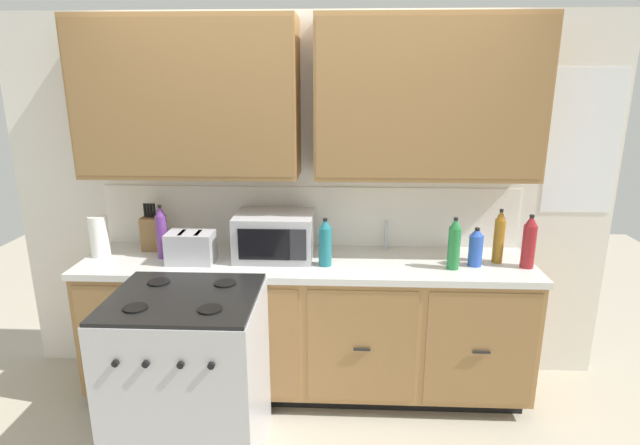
% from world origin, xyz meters
% --- Properties ---
extents(ground_plane, '(8.00, 8.00, 0.00)m').
position_xyz_m(ground_plane, '(0.00, 0.00, 0.00)').
color(ground_plane, '#B2A893').
extents(wall_unit, '(3.95, 0.40, 2.40)m').
position_xyz_m(wall_unit, '(0.00, 0.50, 1.64)').
color(wall_unit, white).
rests_on(wall_unit, ground_plane).
extents(counter_run, '(2.78, 0.64, 0.92)m').
position_xyz_m(counter_run, '(0.00, 0.30, 0.47)').
color(counter_run, black).
rests_on(counter_run, ground_plane).
extents(stove_range, '(0.76, 0.68, 0.95)m').
position_xyz_m(stove_range, '(-0.58, -0.33, 0.47)').
color(stove_range, '#B7B7BC').
rests_on(stove_range, ground_plane).
extents(microwave, '(0.48, 0.37, 0.28)m').
position_xyz_m(microwave, '(-0.20, 0.35, 1.06)').
color(microwave, '#B7B7BC').
rests_on(microwave, counter_run).
extents(toaster, '(0.28, 0.18, 0.19)m').
position_xyz_m(toaster, '(-0.70, 0.22, 1.01)').
color(toaster, '#B7B7BC').
rests_on(toaster, counter_run).
extents(knife_block, '(0.11, 0.14, 0.31)m').
position_xyz_m(knife_block, '(-1.02, 0.47, 1.03)').
color(knife_block, olive).
rests_on(knife_block, counter_run).
extents(sink_faucet, '(0.02, 0.02, 0.20)m').
position_xyz_m(sink_faucet, '(0.51, 0.51, 1.02)').
color(sink_faucet, '#B2B5BA').
rests_on(sink_faucet, counter_run).
extents(paper_towel_roll, '(0.12, 0.12, 0.26)m').
position_xyz_m(paper_towel_roll, '(-1.31, 0.32, 1.05)').
color(paper_towel_roll, white).
rests_on(paper_towel_roll, counter_run).
extents(bottle_red, '(0.08, 0.08, 0.32)m').
position_xyz_m(bottle_red, '(1.32, 0.23, 1.07)').
color(bottle_red, maroon).
rests_on(bottle_red, counter_run).
extents(bottle_blue, '(0.08, 0.08, 0.24)m').
position_xyz_m(bottle_blue, '(1.02, 0.25, 1.03)').
color(bottle_blue, blue).
rests_on(bottle_blue, counter_run).
extents(bottle_amber, '(0.06, 0.06, 0.33)m').
position_xyz_m(bottle_amber, '(1.17, 0.31, 1.08)').
color(bottle_amber, '#9E6619').
rests_on(bottle_amber, counter_run).
extents(bottle_green, '(0.07, 0.07, 0.31)m').
position_xyz_m(bottle_green, '(0.88, 0.19, 1.07)').
color(bottle_green, '#237A38').
rests_on(bottle_green, counter_run).
extents(bottle_teal, '(0.08, 0.08, 0.29)m').
position_xyz_m(bottle_teal, '(0.12, 0.21, 1.06)').
color(bottle_teal, '#1E707A').
rests_on(bottle_teal, counter_run).
extents(bottle_violet, '(0.07, 0.07, 0.34)m').
position_xyz_m(bottle_violet, '(-0.90, 0.30, 1.08)').
color(bottle_violet, '#663384').
rests_on(bottle_violet, counter_run).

